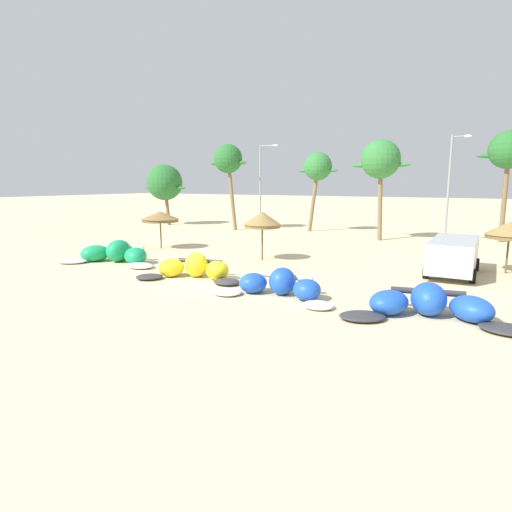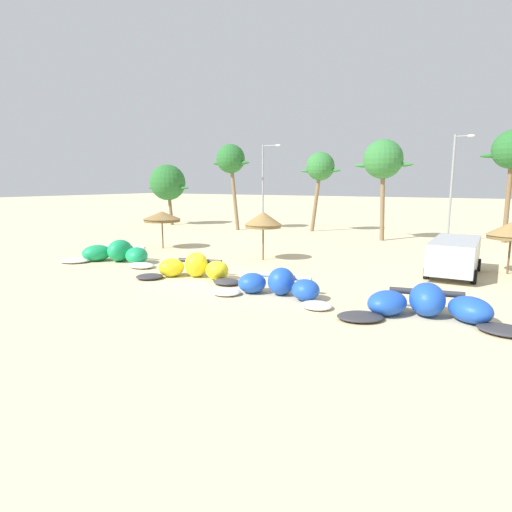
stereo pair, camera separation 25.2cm
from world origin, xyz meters
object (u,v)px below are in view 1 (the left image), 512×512
object	(u,v)px
parked_van	(454,253)
palm_left	(228,160)
palm_leftmost	(165,183)
kite_center	(429,305)
palm_center_left	(381,160)
beach_umbrella_near_van	(160,217)
kite_far_left	(115,254)
beach_umbrella_middle	(262,220)
kite_left_of_center	(279,286)
lamppost_west_center	(450,183)
kite_left	(194,269)
beach_umbrella_near_palms	(510,230)
palm_left_of_gap	(318,168)
palm_center_right	(509,151)
lamppost_west	(262,182)

from	to	relation	value
parked_van	palm_left	distance (m)	25.73
parked_van	palm_leftmost	bearing A→B (deg)	157.17
kite_center	palm_center_left	distance (m)	21.77
beach_umbrella_near_van	palm_center_left	bearing A→B (deg)	44.61
kite_far_left	beach_umbrella_middle	distance (m)	9.01
kite_left_of_center	lamppost_west_center	xyz separation A→B (m)	(4.30, 21.40, 4.21)
kite_far_left	kite_left	world-z (taller)	kite_far_left
beach_umbrella_near_palms	palm_left_of_gap	size ratio (longest dim) A/B	0.36
beach_umbrella_middle	lamppost_west_center	distance (m)	17.03
palm_leftmost	beach_umbrella_near_palms	bearing A→B (deg)	-18.86
palm_left_of_gap	palm_center_right	xyz separation A→B (m)	(15.60, 0.25, 1.00)
palm_leftmost	palm_left	size ratio (longest dim) A/B	0.79
kite_left_of_center	kite_center	xyz separation A→B (m)	(5.84, 0.04, 0.01)
kite_center	palm_leftmost	xyz separation A→B (m)	(-30.74, 21.31, 4.24)
kite_left	lamppost_west	distance (m)	22.95
beach_umbrella_near_van	palm_center_right	xyz separation A→B (m)	(21.35, 15.94, 4.79)
parked_van	lamppost_west	xyz separation A→B (m)	(-18.85, 13.78, 3.67)
beach_umbrella_near_van	kite_left_of_center	bearing A→B (deg)	-29.75
beach_umbrella_near_van	palm_left_of_gap	size ratio (longest dim) A/B	0.36
beach_umbrella_middle	beach_umbrella_near_van	bearing A→B (deg)	176.82
kite_left	kite_center	world-z (taller)	kite_left
beach_umbrella_near_palms	kite_center	bearing A→B (deg)	-103.90
beach_umbrella_near_palms	lamppost_west	distance (m)	24.63
parked_van	palm_left	bearing A→B (deg)	150.67
beach_umbrella_middle	beach_umbrella_near_palms	bearing A→B (deg)	12.54
lamppost_west	lamppost_west_center	distance (m)	17.28
kite_far_left	lamppost_west_center	xyz separation A→B (m)	(16.17, 19.36, 4.16)
beach_umbrella_near_palms	parked_van	world-z (taller)	beach_umbrella_near_palms
lamppost_west	kite_center	bearing A→B (deg)	-49.64
kite_left	palm_center_left	xyz separation A→B (m)	(4.39, 18.87, 5.98)
beach_umbrella_near_van	lamppost_west_center	distance (m)	22.48
kite_left	parked_van	world-z (taller)	parked_van
kite_left_of_center	beach_umbrella_near_palms	size ratio (longest dim) A/B	2.05
parked_van	palm_left	world-z (taller)	palm_left
kite_center	beach_umbrella_near_van	world-z (taller)	beach_umbrella_near_van
beach_umbrella_near_palms	palm_left_of_gap	world-z (taller)	palm_left_of_gap
kite_far_left	lamppost_west_center	distance (m)	25.57
parked_van	lamppost_west	bearing A→B (deg)	143.83
kite_far_left	parked_van	world-z (taller)	parked_van
beach_umbrella_middle	palm_center_left	bearing A→B (deg)	73.14
kite_center	beach_umbrella_middle	distance (m)	12.85
kite_far_left	palm_left	bearing A→B (deg)	102.41
kite_center	parked_van	distance (m)	8.38
kite_left	kite_center	bearing A→B (deg)	-4.96
beach_umbrella_near_palms	palm_center_left	size ratio (longest dim) A/B	0.34
palm_left_of_gap	parked_van	bearing A→B (deg)	-47.99
palm_left	lamppost_west_center	size ratio (longest dim) A/B	1.02
beach_umbrella_middle	parked_van	size ratio (longest dim) A/B	0.55
kite_left_of_center	beach_umbrella_near_van	world-z (taller)	beach_umbrella_near_van
kite_left_of_center	lamppost_west	xyz separation A→B (m)	(-12.97, 22.17, 4.31)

